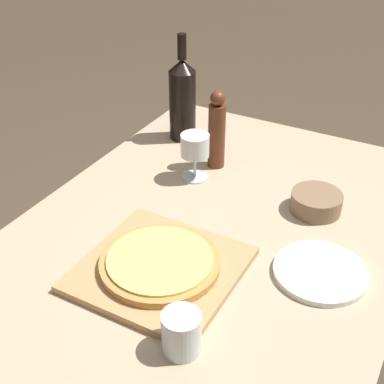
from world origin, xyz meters
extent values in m
cube|color=tan|center=(0.00, 0.00, 0.75)|extent=(0.93, 1.29, 0.03)
cylinder|color=brown|center=(-0.40, 0.58, 0.37)|extent=(0.06, 0.06, 0.73)
cube|color=tan|center=(-0.03, -0.21, 0.77)|extent=(0.34, 0.34, 0.02)
cylinder|color=#C68947|center=(-0.03, -0.21, 0.79)|extent=(0.27, 0.27, 0.02)
cylinder|color=#E0C66B|center=(-0.03, -0.21, 0.80)|extent=(0.24, 0.24, 0.01)
cylinder|color=black|center=(-0.31, 0.40, 0.87)|extent=(0.09, 0.09, 0.23)
cone|color=black|center=(-0.31, 0.40, 1.00)|extent=(0.09, 0.09, 0.04)
cylinder|color=black|center=(-0.31, 0.40, 1.06)|extent=(0.03, 0.03, 0.08)
cylinder|color=#5B2D19|center=(-0.14, 0.28, 0.86)|extent=(0.05, 0.05, 0.19)
sphere|color=#5B2D19|center=(-0.14, 0.28, 0.98)|extent=(0.04, 0.04, 0.04)
cylinder|color=silver|center=(-0.16, 0.19, 0.76)|extent=(0.08, 0.08, 0.00)
cylinder|color=silver|center=(-0.16, 0.19, 0.80)|extent=(0.01, 0.01, 0.07)
cylinder|color=silver|center=(-0.16, 0.19, 0.87)|extent=(0.08, 0.08, 0.06)
cylinder|color=#84664C|center=(0.20, 0.20, 0.79)|extent=(0.13, 0.13, 0.05)
cylinder|color=silver|center=(0.12, -0.37, 0.80)|extent=(0.08, 0.08, 0.09)
cylinder|color=white|center=(0.29, -0.04, 0.77)|extent=(0.21, 0.21, 0.01)
camera|label=1|loc=(0.47, -0.97, 1.57)|focal=50.00mm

